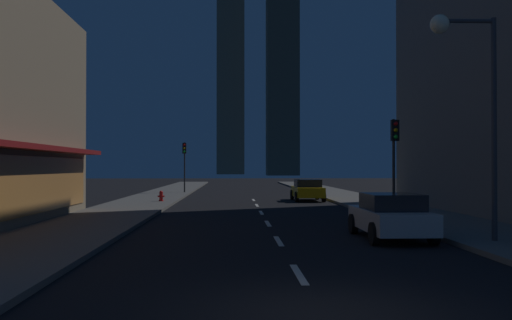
# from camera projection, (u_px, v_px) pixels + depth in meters

# --- Properties ---
(ground_plane) EXTENTS (78.00, 136.00, 0.10)m
(ground_plane) POSITION_uv_depth(u_px,v_px,m) (252.00, 198.00, 40.45)
(ground_plane) COLOR black
(sidewalk_right) EXTENTS (4.00, 76.00, 0.15)m
(sidewalk_right) POSITION_uv_depth(u_px,v_px,m) (346.00, 197.00, 40.75)
(sidewalk_right) COLOR #605E59
(sidewalk_right) RESTS_ON ground
(sidewalk_left) EXTENTS (4.00, 76.00, 0.15)m
(sidewalk_left) POSITION_uv_depth(u_px,v_px,m) (157.00, 197.00, 40.16)
(sidewalk_left) COLOR #605E59
(sidewalk_left) RESTS_ON ground
(lane_marking_center) EXTENTS (0.16, 33.40, 0.01)m
(lane_marking_center) POSITION_uv_depth(u_px,v_px,m) (268.00, 224.00, 22.07)
(lane_marking_center) COLOR silver
(lane_marking_center) RESTS_ON ground
(skyscraper_distant_tall) EXTENTS (8.34, 5.31, 66.02)m
(skyscraper_distant_tall) POSITION_uv_depth(u_px,v_px,m) (231.00, 66.00, 166.82)
(skyscraper_distant_tall) COLOR #645F4B
(skyscraper_distant_tall) RESTS_ON ground
(skyscraper_distant_mid) EXTENTS (8.48, 7.04, 61.00)m
(skyscraper_distant_mid) POSITION_uv_depth(u_px,v_px,m) (282.00, 61.00, 145.51)
(skyscraper_distant_mid) COLOR #4A4637
(skyscraper_distant_mid) RESTS_ON ground
(car_parked_near) EXTENTS (1.98, 4.24, 1.45)m
(car_parked_near) POSITION_uv_depth(u_px,v_px,m) (391.00, 216.00, 17.38)
(car_parked_near) COLOR silver
(car_parked_near) RESTS_ON ground
(car_parked_far) EXTENTS (1.98, 4.24, 1.45)m
(car_parked_far) POSITION_uv_depth(u_px,v_px,m) (307.00, 190.00, 36.86)
(car_parked_far) COLOR gold
(car_parked_far) RESTS_ON ground
(fire_hydrant_far_left) EXTENTS (0.42, 0.30, 0.65)m
(fire_hydrant_far_left) POSITION_uv_depth(u_px,v_px,m) (161.00, 196.00, 34.16)
(fire_hydrant_far_left) COLOR red
(fire_hydrant_far_left) RESTS_ON sidewalk_left
(traffic_light_near_right) EXTENTS (0.32, 0.48, 4.20)m
(traffic_light_near_right) POSITION_uv_depth(u_px,v_px,m) (395.00, 146.00, 23.41)
(traffic_light_near_right) COLOR #2D2D2D
(traffic_light_near_right) RESTS_ON sidewalk_right
(traffic_light_far_left) EXTENTS (0.32, 0.48, 4.20)m
(traffic_light_far_left) POSITION_uv_depth(u_px,v_px,m) (184.00, 156.00, 46.00)
(traffic_light_far_left) COLOR #2D2D2D
(traffic_light_far_left) RESTS_ON sidewalk_left
(street_lamp_right) EXTENTS (1.96, 0.56, 6.58)m
(street_lamp_right) POSITION_uv_depth(u_px,v_px,m) (466.00, 72.00, 15.93)
(street_lamp_right) COLOR #38383D
(street_lamp_right) RESTS_ON sidewalk_right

